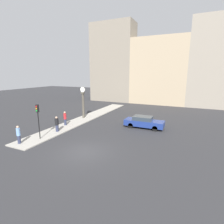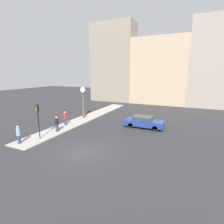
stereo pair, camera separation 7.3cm
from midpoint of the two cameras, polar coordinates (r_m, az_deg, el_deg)
ground_plane at (r=15.47m, az=-9.03°, el=-12.71°), size 120.00×120.00×0.00m
sidewalk_corner at (r=26.47m, az=-7.97°, el=-1.83°), size 2.56×23.94×0.10m
building_row at (r=40.11m, az=13.37°, el=14.38°), size 29.53×5.00×17.80m
sedan_car at (r=21.72m, az=10.45°, el=-3.25°), size 4.73×1.71×1.44m
traffic_light_near at (r=18.60m, az=-22.97°, el=-0.71°), size 0.26×0.24×3.50m
street_clock at (r=25.87m, az=-9.29°, el=2.92°), size 0.82×0.44×4.58m
pedestrian_black_jacket at (r=20.69m, az=-17.47°, el=-3.77°), size 0.41×0.41×1.74m
pedestrian_blue_stripe at (r=18.57m, az=-28.13°, el=-6.50°), size 0.34×0.34×1.73m
pedestrian_red_top at (r=22.89m, az=-14.97°, el=-1.98°), size 0.35×0.35×1.77m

